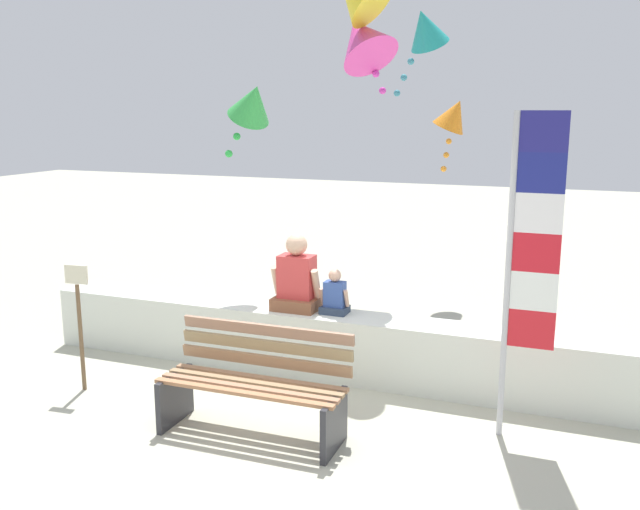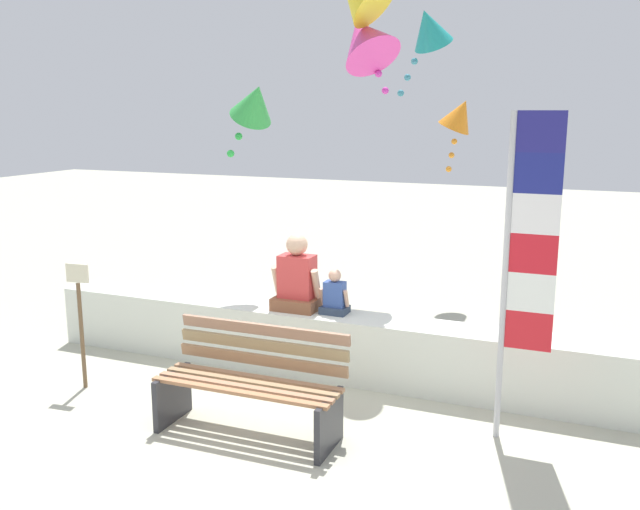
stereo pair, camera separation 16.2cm
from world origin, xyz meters
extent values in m
plane|color=#B1B19B|center=(0.00, 0.00, 0.00)|extent=(40.00, 40.00, 0.00)
cube|color=silver|center=(0.00, 1.25, 0.33)|extent=(6.32, 0.48, 0.65)
cube|color=#A7714C|center=(-0.09, -0.44, 0.45)|extent=(1.59, 0.09, 0.03)
cube|color=#A47354|center=(-0.09, -0.32, 0.45)|extent=(1.59, 0.09, 0.03)
cube|color=#947551|center=(-0.09, -0.21, 0.45)|extent=(1.59, 0.09, 0.03)
cube|color=#9E704E|center=(-0.09, -0.10, 0.45)|extent=(1.59, 0.09, 0.03)
cube|color=#9C7452|center=(-0.09, 0.01, 0.57)|extent=(1.59, 0.07, 0.10)
cube|color=#9A835B|center=(-0.09, 0.03, 0.70)|extent=(1.59, 0.07, 0.10)
cube|color=#9B725A|center=(-0.09, 0.05, 0.83)|extent=(1.59, 0.07, 0.10)
cube|color=#2D2D33|center=(-0.82, -0.28, 0.23)|extent=(0.06, 0.53, 0.45)
cube|color=#2D2D33|center=(0.64, -0.26, 0.23)|extent=(0.06, 0.53, 0.45)
cube|color=brown|center=(-0.33, 1.29, 0.72)|extent=(0.46, 0.38, 0.13)
cube|color=#D23E3D|center=(-0.33, 1.29, 1.00)|extent=(0.36, 0.23, 0.44)
cylinder|color=#D6AB8A|center=(-0.55, 1.27, 0.95)|extent=(0.07, 0.18, 0.32)
cylinder|color=#D6AB8A|center=(-0.11, 1.27, 0.95)|extent=(0.07, 0.18, 0.32)
sphere|color=#D6AB8A|center=(-0.33, 1.29, 1.33)|extent=(0.22, 0.22, 0.22)
cube|color=#2B3951|center=(0.08, 1.29, 0.69)|extent=(0.27, 0.22, 0.07)
cube|color=#37549F|center=(0.08, 1.29, 0.85)|extent=(0.21, 0.13, 0.26)
cylinder|color=#DFAC8E|center=(-0.04, 1.28, 0.82)|extent=(0.04, 0.10, 0.19)
cylinder|color=#DFAC8E|center=(0.21, 1.28, 0.82)|extent=(0.04, 0.10, 0.19)
sphere|color=#DFAC8E|center=(0.08, 1.29, 1.05)|extent=(0.13, 0.13, 0.13)
cylinder|color=#B7B7BC|center=(1.84, 0.51, 1.34)|extent=(0.05, 0.05, 2.67)
cube|color=red|center=(2.05, 0.51, 0.95)|extent=(0.36, 0.02, 0.31)
cube|color=white|center=(2.05, 0.51, 1.26)|extent=(0.36, 0.02, 0.31)
cube|color=red|center=(2.05, 0.51, 1.58)|extent=(0.36, 0.02, 0.31)
cube|color=white|center=(2.05, 0.51, 1.89)|extent=(0.36, 0.02, 0.31)
cube|color=navy|center=(2.05, 0.51, 2.20)|extent=(0.36, 0.02, 0.31)
cube|color=navy|center=(2.05, 0.51, 2.52)|extent=(0.36, 0.02, 0.31)
sphere|color=yellow|center=(-0.02, 2.29, 3.74)|extent=(0.08, 0.08, 0.08)
sphere|color=yellow|center=(-0.01, 2.39, 3.56)|extent=(0.08, 0.08, 0.08)
sphere|color=yellow|center=(0.00, 2.49, 3.38)|extent=(0.08, 0.08, 0.08)
cone|color=green|center=(-1.04, 1.77, 2.76)|extent=(0.76, 0.73, 0.58)
sphere|color=green|center=(-1.09, 1.69, 2.58)|extent=(0.08, 0.08, 0.08)
sphere|color=green|center=(-1.15, 1.61, 2.40)|extent=(0.08, 0.08, 0.08)
sphere|color=green|center=(-1.21, 1.52, 2.22)|extent=(0.08, 0.08, 0.08)
cone|color=#DB3D9E|center=(-0.01, 2.39, 3.43)|extent=(1.03, 0.98, 0.79)
sphere|color=#CD39AB|center=(0.05, 2.47, 3.25)|extent=(0.08, 0.08, 0.08)
sphere|color=#CD39AB|center=(0.10, 2.55, 3.07)|extent=(0.08, 0.08, 0.08)
sphere|color=#CD39AB|center=(0.16, 2.64, 2.89)|extent=(0.08, 0.08, 0.08)
cone|color=orange|center=(0.59, 4.70, 2.61)|extent=(0.62, 0.51, 0.56)
sphere|color=orange|center=(0.58, 4.60, 2.43)|extent=(0.08, 0.08, 0.08)
sphere|color=orange|center=(0.57, 4.50, 2.25)|extent=(0.08, 0.08, 0.08)
sphere|color=orange|center=(0.56, 4.40, 2.07)|extent=(0.08, 0.08, 0.08)
sphere|color=orange|center=(0.55, 4.30, 1.89)|extent=(0.08, 0.08, 0.08)
cone|color=teal|center=(0.52, 3.09, 3.59)|extent=(0.67, 0.74, 0.58)
sphere|color=teal|center=(0.43, 3.13, 3.41)|extent=(0.08, 0.08, 0.08)
sphere|color=teal|center=(0.34, 3.17, 3.23)|extent=(0.08, 0.08, 0.08)
sphere|color=teal|center=(0.25, 3.21, 3.05)|extent=(0.08, 0.08, 0.08)
sphere|color=teal|center=(0.16, 3.25, 2.87)|extent=(0.08, 0.08, 0.08)
cylinder|color=brown|center=(-2.05, 0.02, 0.53)|extent=(0.04, 0.04, 1.06)
cube|color=beige|center=(-2.05, 0.02, 1.16)|extent=(0.24, 0.04, 0.18)
camera|label=1|loc=(2.38, -5.06, 2.68)|focal=38.82mm
camera|label=2|loc=(2.53, -5.00, 2.68)|focal=38.82mm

